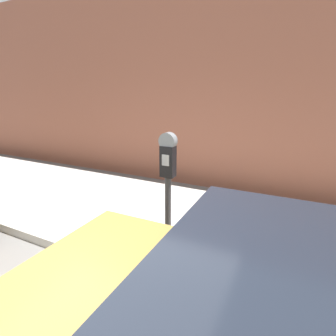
% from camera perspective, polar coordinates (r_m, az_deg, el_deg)
% --- Properties ---
extents(ground_plane, '(60.00, 60.00, 0.00)m').
position_cam_1_polar(ground_plane, '(2.99, -19.48, -30.14)').
color(ground_plane, slate).
extents(sidewalk, '(24.00, 2.80, 0.14)m').
position_cam_1_polar(sidewalk, '(4.41, 1.48, -11.61)').
color(sidewalk, '#BCB7AD').
rests_on(sidewalk, ground_plane).
extents(building_facade, '(24.00, 0.30, 4.60)m').
position_cam_1_polar(building_facade, '(5.91, 10.83, 17.64)').
color(building_facade, '#935642').
rests_on(building_facade, ground_plane).
extents(parking_meter, '(0.18, 0.12, 1.58)m').
position_cam_1_polar(parking_meter, '(2.88, -0.00, -3.08)').
color(parking_meter, '#2D2D30').
rests_on(parking_meter, sidewalk).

